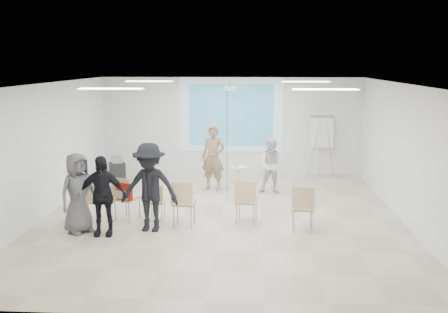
# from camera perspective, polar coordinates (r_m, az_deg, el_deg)

# --- Properties ---
(floor) EXTENTS (8.00, 9.00, 0.10)m
(floor) POSITION_cam_1_polar(r_m,az_deg,el_deg) (11.41, -0.24, -7.18)
(floor) COLOR beige
(floor) RESTS_ON ground
(ceiling) EXTENTS (8.00, 9.00, 0.10)m
(ceiling) POSITION_cam_1_polar(r_m,az_deg,el_deg) (10.86, -0.25, 8.57)
(ceiling) COLOR white
(ceiling) RESTS_ON wall_back
(wall_back) EXTENTS (8.00, 0.10, 3.00)m
(wall_back) POSITION_cam_1_polar(r_m,az_deg,el_deg) (15.52, 0.81, 3.51)
(wall_back) COLOR silver
(wall_back) RESTS_ON floor
(wall_left) EXTENTS (0.10, 9.00, 3.00)m
(wall_left) POSITION_cam_1_polar(r_m,az_deg,el_deg) (11.98, -19.96, 0.67)
(wall_left) COLOR silver
(wall_left) RESTS_ON floor
(wall_right) EXTENTS (0.10, 9.00, 3.00)m
(wall_right) POSITION_cam_1_polar(r_m,az_deg,el_deg) (11.51, 20.31, 0.25)
(wall_right) COLOR silver
(wall_right) RESTS_ON floor
(projection_halo) EXTENTS (3.20, 0.01, 2.30)m
(projection_halo) POSITION_cam_1_polar(r_m,az_deg,el_deg) (15.41, 0.80, 4.77)
(projection_halo) COLOR silver
(projection_halo) RESTS_ON wall_back
(projection_image) EXTENTS (2.60, 0.01, 1.90)m
(projection_image) POSITION_cam_1_polar(r_m,az_deg,el_deg) (15.40, 0.80, 4.76)
(projection_image) COLOR teal
(projection_image) RESTS_ON wall_back
(pedestal_table) EXTENTS (0.56, 0.56, 0.66)m
(pedestal_table) POSITION_cam_1_polar(r_m,az_deg,el_deg) (13.76, 1.70, -2.25)
(pedestal_table) COLOR white
(pedestal_table) RESTS_ON floor
(player_left) EXTENTS (0.85, 0.67, 2.04)m
(player_left) POSITION_cam_1_polar(r_m,az_deg,el_deg) (13.57, -1.24, 0.38)
(player_left) COLOR #8F7A58
(player_left) RESTS_ON floor
(player_right) EXTENTS (0.87, 0.73, 1.66)m
(player_right) POSITION_cam_1_polar(r_m,az_deg,el_deg) (13.30, 5.54, -0.70)
(player_right) COLOR white
(player_right) RESTS_ON floor
(controller_left) EXTENTS (0.07, 0.12, 0.04)m
(controller_left) POSITION_cam_1_polar(r_m,az_deg,el_deg) (13.74, -0.41, 1.89)
(controller_left) COLOR white
(controller_left) RESTS_ON player_left
(controller_right) EXTENTS (0.05, 0.12, 0.04)m
(controller_right) POSITION_cam_1_polar(r_m,az_deg,el_deg) (13.48, 4.76, 0.73)
(controller_right) COLOR white
(controller_right) RESTS_ON player_right
(chair_far_left) EXTENTS (0.47, 0.50, 0.82)m
(chair_far_left) POSITION_cam_1_polar(r_m,az_deg,el_deg) (11.49, -14.93, -4.66)
(chair_far_left) COLOR tan
(chair_far_left) RESTS_ON floor
(chair_left_mid) EXTENTS (0.63, 0.65, 1.00)m
(chair_left_mid) POSITION_cam_1_polar(r_m,az_deg,el_deg) (11.17, -11.32, -4.36)
(chair_left_mid) COLOR tan
(chair_left_mid) RESTS_ON floor
(chair_left_inner) EXTENTS (0.38, 0.41, 0.80)m
(chair_left_inner) POSITION_cam_1_polar(r_m,az_deg,el_deg) (11.20, -7.81, -4.85)
(chair_left_inner) COLOR tan
(chair_left_inner) RESTS_ON floor
(chair_center) EXTENTS (0.50, 0.53, 1.00)m
(chair_center) POSITION_cam_1_polar(r_m,az_deg,el_deg) (10.62, -4.69, -4.99)
(chair_center) COLOR tan
(chair_center) RESTS_ON floor
(chair_right_inner) EXTENTS (0.53, 0.56, 0.98)m
(chair_right_inner) POSITION_cam_1_polar(r_m,az_deg,el_deg) (10.77, 2.53, -4.79)
(chair_right_inner) COLOR tan
(chair_right_inner) RESTS_ON floor
(chair_right_far) EXTENTS (0.48, 0.52, 0.99)m
(chair_right_far) POSITION_cam_1_polar(r_m,az_deg,el_deg) (10.40, 9.01, -5.48)
(chair_right_far) COLOR tan
(chair_right_far) RESTS_ON floor
(red_jacket) EXTENTS (0.40, 0.25, 0.38)m
(red_jacket) POSITION_cam_1_polar(r_m,az_deg,el_deg) (11.00, -11.35, -3.91)
(red_jacket) COLOR #B41A16
(red_jacket) RESTS_ON chair_left_mid
(laptop) EXTENTS (0.30, 0.22, 0.02)m
(laptop) POSITION_cam_1_polar(r_m,az_deg,el_deg) (11.30, -7.71, -4.94)
(laptop) COLOR black
(laptop) RESTS_ON chair_left_inner
(audience_left) EXTENTS (1.13, 0.72, 1.88)m
(audience_left) POSITION_cam_1_polar(r_m,az_deg,el_deg) (10.33, -13.83, -3.73)
(audience_left) COLOR black
(audience_left) RESTS_ON floor
(audience_mid) EXTENTS (1.42, 0.86, 2.10)m
(audience_mid) POSITION_cam_1_polar(r_m,az_deg,el_deg) (10.36, -8.52, -2.85)
(audience_mid) COLOR black
(audience_mid) RESTS_ON floor
(audience_outer) EXTENTS (1.04, 1.08, 1.87)m
(audience_outer) POSITION_cam_1_polar(r_m,az_deg,el_deg) (10.61, -16.35, -3.50)
(audience_outer) COLOR slate
(audience_outer) RESTS_ON floor
(flipchart_easel) EXTENTS (0.81, 0.62, 1.88)m
(flipchart_easel) POSITION_cam_1_polar(r_m,az_deg,el_deg) (15.26, 11.10, 2.76)
(flipchart_easel) COLOR #93979B
(flipchart_easel) RESTS_ON floor
(av_cart) EXTENTS (0.55, 0.50, 0.67)m
(av_cart) POSITION_cam_1_polar(r_m,az_deg,el_deg) (15.38, -12.09, -1.31)
(av_cart) COLOR black
(av_cart) RESTS_ON floor
(ceiling_projector) EXTENTS (0.30, 0.25, 3.00)m
(ceiling_projector) POSITION_cam_1_polar(r_m,az_deg,el_deg) (12.36, 0.65, 7.17)
(ceiling_projector) COLOR white
(ceiling_projector) RESTS_ON ceiling
(fluor_panel_nw) EXTENTS (1.20, 0.30, 0.02)m
(fluor_panel_nw) POSITION_cam_1_polar(r_m,az_deg,el_deg) (13.12, -8.54, 8.49)
(fluor_panel_nw) COLOR white
(fluor_panel_nw) RESTS_ON ceiling
(fluor_panel_ne) EXTENTS (1.20, 0.30, 0.02)m
(fluor_panel_ne) POSITION_cam_1_polar(r_m,az_deg,el_deg) (12.91, 9.32, 8.43)
(fluor_panel_ne) COLOR white
(fluor_panel_ne) RESTS_ON ceiling
(fluor_panel_sw) EXTENTS (1.20, 0.30, 0.02)m
(fluor_panel_sw) POSITION_cam_1_polar(r_m,az_deg,el_deg) (9.72, -12.78, 7.56)
(fluor_panel_sw) COLOR white
(fluor_panel_sw) RESTS_ON ceiling
(fluor_panel_se) EXTENTS (1.20, 0.30, 0.02)m
(fluor_panel_se) POSITION_cam_1_polar(r_m,az_deg,el_deg) (9.44, 11.49, 7.52)
(fluor_panel_se) COLOR white
(fluor_panel_se) RESTS_ON ceiling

